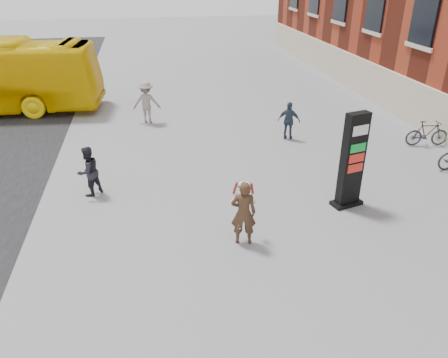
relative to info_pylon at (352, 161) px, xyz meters
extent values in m
plane|color=#9E9EA3|center=(-3.72, -1.45, -1.37)|extent=(100.00, 100.00, 0.00)
cube|color=beige|center=(5.72, 4.55, -0.47)|extent=(0.18, 44.00, 1.80)
cube|color=black|center=(0.00, 0.00, 0.00)|extent=(0.71, 0.43, 2.75)
cube|color=black|center=(0.00, 0.00, -1.32)|extent=(0.96, 0.65, 0.11)
cube|color=white|center=(0.00, 0.00, 0.94)|extent=(0.56, 0.42, 0.28)
cube|color=#0B7F2D|center=(0.00, 0.00, 0.44)|extent=(0.56, 0.42, 0.24)
cube|color=#A82016|center=(0.00, 0.00, 0.14)|extent=(0.56, 0.42, 0.24)
cube|color=#A82016|center=(0.00, 0.00, -0.15)|extent=(0.56, 0.42, 0.24)
imported|color=#312014|center=(-3.34, -1.31, -0.53)|extent=(0.68, 0.52, 1.69)
cylinder|color=white|center=(-3.34, -1.31, 0.24)|extent=(0.24, 0.24, 0.06)
cone|color=white|center=(-3.09, -1.10, -0.23)|extent=(0.26, 0.24, 0.41)
cylinder|color=maroon|center=(-3.09, -1.10, 0.02)|extent=(0.15, 0.13, 0.35)
cone|color=white|center=(-3.49, -1.03, -0.23)|extent=(0.24, 0.27, 0.41)
cylinder|color=maroon|center=(-3.49, -1.03, 0.02)|extent=(0.13, 0.15, 0.35)
imported|color=black|center=(-7.27, 1.96, -0.61)|extent=(0.93, 0.93, 1.52)
imported|color=gray|center=(-5.43, 8.31, -0.47)|extent=(1.24, 0.80, 1.80)
imported|color=#2D3B4A|center=(-0.04, 5.32, -0.63)|extent=(0.94, 0.73, 1.48)
imported|color=#2C2C32|center=(4.88, 3.70, -0.89)|extent=(1.67, 0.68, 0.97)
camera|label=1|loc=(-5.43, -10.12, 4.89)|focal=35.00mm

